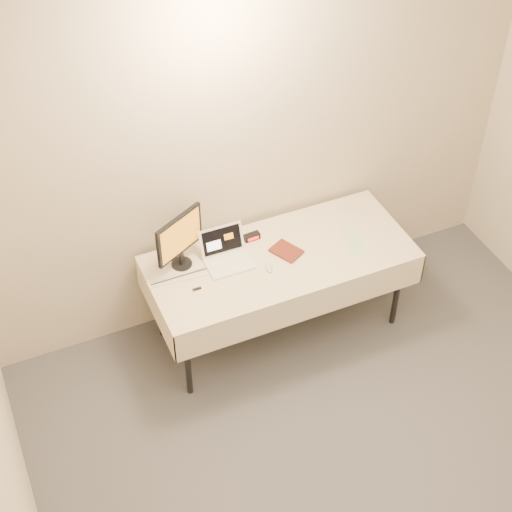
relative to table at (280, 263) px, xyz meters
name	(u,v)px	position (x,y,z in m)	size (l,w,h in m)	color
back_wall	(254,149)	(0.00, 0.45, 0.67)	(4.00, 0.10, 2.70)	beige
table	(280,263)	(0.00, 0.00, 0.00)	(1.86, 0.81, 0.74)	black
laptop	(226,254)	(-0.36, 0.12, 0.11)	(0.32, 0.30, 0.21)	silver
monitor	(180,237)	(-0.65, 0.20, 0.31)	(0.37, 0.21, 0.42)	black
book	(280,247)	(-0.01, -0.02, 0.17)	(0.15, 0.02, 0.21)	maroon
alarm_clock	(252,237)	(-0.11, 0.24, 0.09)	(0.12, 0.06, 0.05)	black
clicker	(269,268)	(-0.13, -0.08, 0.07)	(0.05, 0.10, 0.02)	silver
paper_form	(354,241)	(0.54, -0.07, 0.06)	(0.12, 0.30, 0.00)	#B1D8AC
usb_dongle	(197,289)	(-0.65, -0.07, 0.07)	(0.06, 0.02, 0.01)	black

